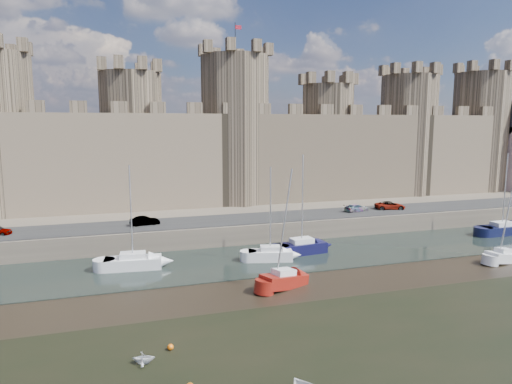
% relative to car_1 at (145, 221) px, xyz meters
% --- Properties ---
extents(ground, '(160.00, 160.00, 0.00)m').
position_rel_car_1_xyz_m(ground, '(13.45, -33.96, -3.09)').
color(ground, black).
rests_on(ground, ground).
extents(water_channel, '(160.00, 12.00, 0.08)m').
position_rel_car_1_xyz_m(water_channel, '(13.45, -9.96, -3.05)').
color(water_channel, black).
rests_on(water_channel, ground).
extents(quay, '(160.00, 60.00, 2.50)m').
position_rel_car_1_xyz_m(quay, '(13.45, 26.04, -1.84)').
color(quay, '#4C443A').
rests_on(quay, ground).
extents(road, '(160.00, 7.00, 0.10)m').
position_rel_car_1_xyz_m(road, '(13.45, 0.04, -0.54)').
color(road, black).
rests_on(road, quay).
extents(castle, '(108.50, 11.00, 29.00)m').
position_rel_car_1_xyz_m(castle, '(12.81, 14.04, 8.58)').
color(castle, '#42382B').
rests_on(castle, quay).
extents(car_1, '(3.69, 1.67, 1.18)m').
position_rel_car_1_xyz_m(car_1, '(0.00, 0.00, 0.00)').
color(car_1, gray).
rests_on(car_1, quay).
extents(car_2, '(4.12, 2.48, 1.12)m').
position_rel_car_1_xyz_m(car_2, '(29.66, 0.27, -0.03)').
color(car_2, gray).
rests_on(car_2, quay).
extents(car_3, '(4.73, 2.99, 1.22)m').
position_rel_car_1_xyz_m(car_3, '(35.20, 0.23, 0.02)').
color(car_3, gray).
rests_on(car_3, quay).
extents(sailboat_0, '(5.97, 2.82, 10.80)m').
position_rel_car_1_xyz_m(sailboat_0, '(-1.90, -9.41, -2.26)').
color(sailboat_0, silver).
rests_on(sailboat_0, ground).
extents(sailboat_1, '(5.94, 2.82, 11.49)m').
position_rel_car_1_xyz_m(sailboat_1, '(17.05, -9.41, -2.21)').
color(sailboat_1, black).
rests_on(sailboat_1, ground).
extents(sailboat_2, '(5.11, 2.96, 10.37)m').
position_rel_car_1_xyz_m(sailboat_2, '(12.65, -10.95, -2.26)').
color(sailboat_2, silver).
rests_on(sailboat_2, ground).
extents(sailboat_3, '(6.32, 2.49, 11.06)m').
position_rel_car_1_xyz_m(sailboat_3, '(46.79, -8.94, -2.25)').
color(sailboat_3, black).
rests_on(sailboat_3, ground).
extents(sailboat_4, '(5.07, 3.50, 11.04)m').
position_rel_car_1_xyz_m(sailboat_4, '(11.18, -19.03, -2.29)').
color(sailboat_4, maroon).
rests_on(sailboat_4, ground).
extents(sailboat_5, '(4.72, 2.44, 9.71)m').
position_rel_car_1_xyz_m(sailboat_5, '(36.99, -18.91, -2.38)').
color(sailboat_5, silver).
rests_on(sailboat_5, ground).
extents(dinghy_3, '(1.83, 1.72, 0.78)m').
position_rel_car_1_xyz_m(dinghy_3, '(-2.11, -29.20, -2.70)').
color(dinghy_3, white).
rests_on(dinghy_3, ground).
extents(buoy_1, '(0.42, 0.42, 0.42)m').
position_rel_car_1_xyz_m(buoy_1, '(-0.28, -27.91, -2.88)').
color(buoy_1, orange).
rests_on(buoy_1, ground).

